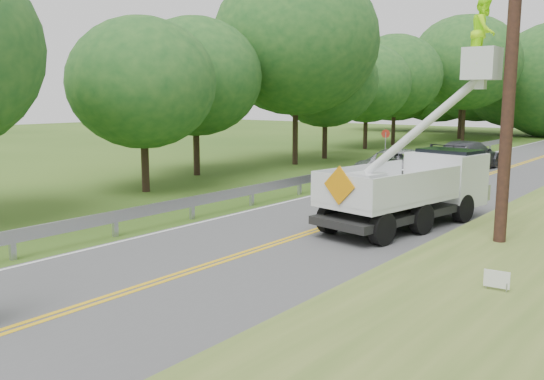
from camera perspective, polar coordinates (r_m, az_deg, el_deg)
The scene contains 9 objects.
ground at distance 11.48m, azimuth -19.27°, elevation -11.26°, with size 140.00×140.00×0.00m, color #2B4F16.
road at distance 22.04m, azimuth 12.99°, elevation -1.18°, with size 7.20×96.00×0.03m.
guardrail at distance 24.67m, azimuth 5.49°, elevation 1.39°, with size 0.18×48.00×0.77m.
treeline_left at distance 41.38m, azimuth 10.18°, elevation 12.30°, with size 11.51×55.18×11.37m.
bucket_truck at distance 18.18m, azimuth 15.15°, elevation 1.19°, with size 4.43×6.61×6.32m.
suv_silver at distance 25.81m, azimuth 12.80°, elevation 2.23°, with size 2.78×6.03×1.68m, color #B1B3B9.
suv_darkgrey at distance 32.63m, azimuth 18.92°, elevation 3.31°, with size 2.22×5.46×1.58m, color #3B3D45.
stop_sign_permanent at distance 31.15m, azimuth 11.26°, elevation 4.54°, with size 0.41×0.27×2.22m.
yard_sign at distance 11.73m, azimuth 21.52°, elevation -8.42°, with size 0.47×0.08×0.69m.
Camera 1 is at (9.19, -5.65, 3.93)m, focal length 37.70 mm.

